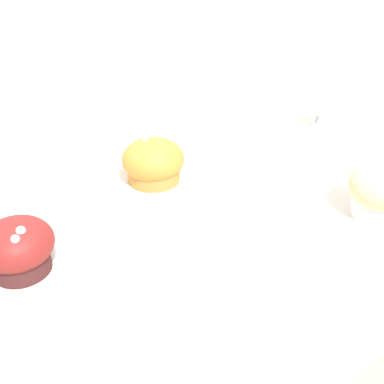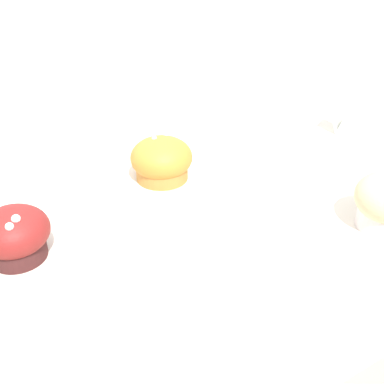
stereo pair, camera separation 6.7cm
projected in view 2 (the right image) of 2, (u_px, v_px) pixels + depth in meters
wall_back at (111, 112)px, 1.20m from camera, size 3.20×0.10×1.80m
display_counter at (233, 384)px, 0.98m from camera, size 1.00×0.64×0.94m
muffin_back_left at (15, 235)px, 0.60m from camera, size 0.09×0.09×0.08m
muffin_back_right at (162, 160)px, 0.78m from camera, size 0.11×0.11×0.08m
price_card at (341, 117)px, 0.96m from camera, size 0.06×0.06×0.06m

